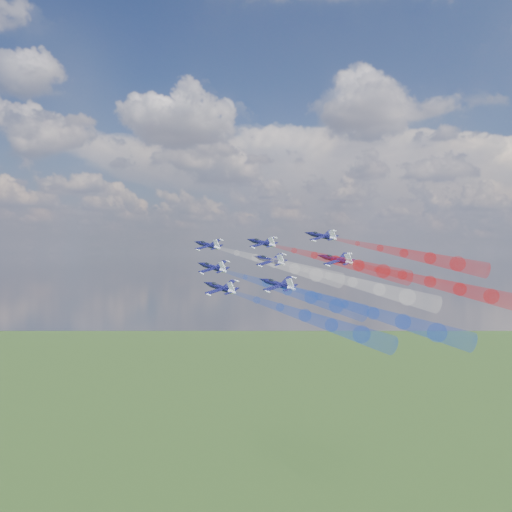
% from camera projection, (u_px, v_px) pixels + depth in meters
% --- Properties ---
extents(jet_lead, '(14.01, 12.85, 7.80)m').
position_uv_depth(jet_lead, '(208.00, 245.00, 165.33)').
color(jet_lead, black).
extents(trail_lead, '(38.97, 19.23, 12.14)m').
position_uv_depth(trail_lead, '(274.00, 263.00, 147.89)').
color(trail_lead, white).
extents(jet_inner_left, '(14.01, 12.85, 7.80)m').
position_uv_depth(jet_inner_left, '(213.00, 267.00, 149.68)').
color(jet_inner_left, black).
extents(trail_inner_left, '(38.97, 19.23, 12.14)m').
position_uv_depth(trail_inner_left, '(288.00, 290.00, 132.24)').
color(trail_inner_left, blue).
extents(jet_inner_right, '(14.01, 12.85, 7.80)m').
position_uv_depth(jet_inner_right, '(262.00, 243.00, 163.68)').
color(jet_inner_right, black).
extents(trail_inner_right, '(38.97, 19.23, 12.14)m').
position_uv_depth(trail_inner_right, '(336.00, 260.00, 146.24)').
color(trail_inner_right, red).
extents(jet_outer_left, '(14.01, 12.85, 7.80)m').
position_uv_depth(jet_outer_left, '(220.00, 288.00, 136.62)').
color(jet_outer_left, black).
extents(trail_outer_left, '(38.97, 19.23, 12.14)m').
position_uv_depth(trail_outer_left, '(305.00, 316.00, 119.18)').
color(trail_outer_left, blue).
extents(jet_center_third, '(14.01, 12.85, 7.80)m').
position_uv_depth(jet_center_third, '(270.00, 260.00, 148.56)').
color(jet_center_third, black).
extents(trail_center_third, '(38.97, 19.23, 12.14)m').
position_uv_depth(trail_center_third, '(353.00, 282.00, 131.12)').
color(trail_center_third, white).
extents(jet_outer_right, '(14.01, 12.85, 7.80)m').
position_uv_depth(jet_outer_right, '(321.00, 236.00, 160.11)').
color(jet_outer_right, black).
extents(trail_outer_right, '(38.97, 19.23, 12.14)m').
position_uv_depth(trail_outer_right, '(404.00, 253.00, 142.67)').
color(trail_outer_right, red).
extents(jet_rear_left, '(14.01, 12.85, 7.80)m').
position_uv_depth(jet_rear_left, '(278.00, 284.00, 133.81)').
color(jet_rear_left, black).
extents(trail_rear_left, '(38.97, 19.23, 12.14)m').
position_uv_depth(trail_rear_left, '(373.00, 313.00, 116.37)').
color(trail_rear_left, blue).
extents(jet_rear_right, '(14.01, 12.85, 7.80)m').
position_uv_depth(jet_rear_right, '(336.00, 260.00, 145.97)').
color(jet_rear_right, black).
extents(trail_rear_right, '(38.97, 19.23, 12.14)m').
position_uv_depth(trail_rear_right, '(430.00, 282.00, 128.53)').
color(trail_rear_right, red).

